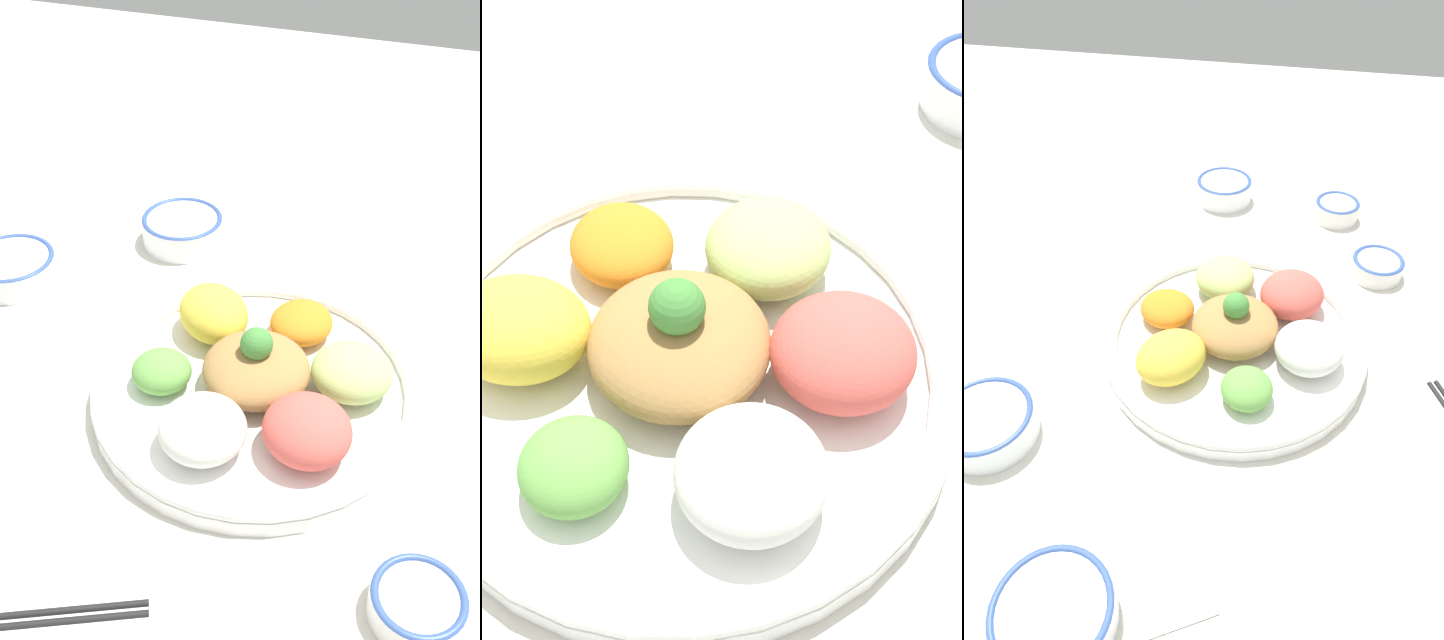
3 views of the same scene
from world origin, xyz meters
The scene contains 6 objects.
ground_plane centered at (0.00, 0.00, 0.00)m, with size 2.40×2.40×0.00m, color silver.
salad_platter centered at (-0.03, -0.04, 0.03)m, with size 0.37×0.37×0.10m.
sauce_bowl_red centered at (-0.23, -0.25, 0.02)m, with size 0.08×0.08×0.03m.
rice_bowl_blue centered at (0.09, 0.35, 0.02)m, with size 0.12×0.12×0.04m.
rice_bowl_plain centered at (0.25, 0.16, 0.02)m, with size 0.12×0.12×0.04m.
chopsticks_pair_near centered at (-0.35, 0.08, 0.00)m, with size 0.12×0.23×0.01m.
Camera 1 is at (-0.60, -0.22, 0.62)m, focal length 42.00 mm.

